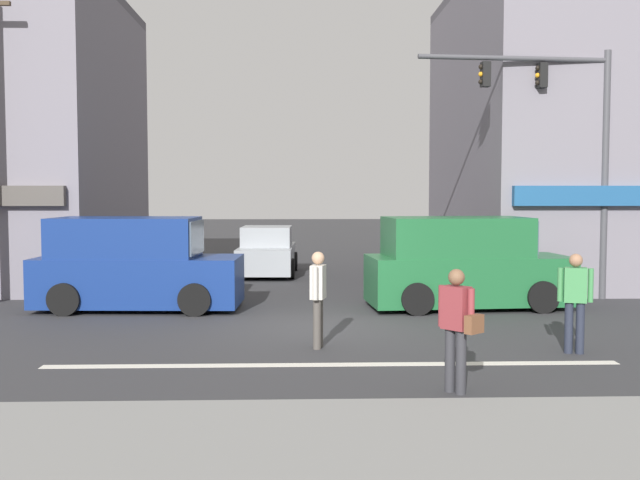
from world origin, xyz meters
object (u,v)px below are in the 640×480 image
pedestrian_foreground_with_bag (457,323)px  pedestrian_far_side (575,297)px  van_crossing_leftbound (464,265)px  traffic_light_mast (568,132)px  van_crossing_rightbound (135,266)px  sedan_waiting_far (267,253)px  pedestrian_mid_crossing (318,293)px

pedestrian_foreground_with_bag → pedestrian_far_side: (2.49, 2.40, -0.00)m
van_crossing_leftbound → pedestrian_foreground_with_bag: bearing=-103.5°
traffic_light_mast → van_crossing_leftbound: 4.46m
traffic_light_mast → van_crossing_rightbound: size_ratio=1.32×
traffic_light_mast → pedestrian_far_side: traffic_light_mast is taller
traffic_light_mast → pedestrian_foreground_with_bag: bearing=-118.1°
sedan_waiting_far → pedestrian_foreground_with_bag: bearing=-78.1°
traffic_light_mast → van_crossing_leftbound: (-2.86, -1.29, -3.17)m
van_crossing_leftbound → sedan_waiting_far: bearing=123.8°
sedan_waiting_far → pedestrian_mid_crossing: bearing=-83.6°
traffic_light_mast → van_crossing_leftbound: bearing=-155.7°
pedestrian_foreground_with_bag → pedestrian_far_side: same height
van_crossing_rightbound → pedestrian_foreground_with_bag: (5.82, -7.39, -0.05)m
pedestrian_foreground_with_bag → traffic_light_mast: bearing=61.9°
traffic_light_mast → sedan_waiting_far: traffic_light_mast is taller
van_crossing_leftbound → pedestrian_foreground_with_bag: 7.55m
van_crossing_leftbound → pedestrian_far_side: 5.00m
pedestrian_foreground_with_bag → pedestrian_mid_crossing: size_ratio=1.00×
sedan_waiting_far → pedestrian_mid_crossing: size_ratio=2.49×
van_crossing_leftbound → pedestrian_mid_crossing: van_crossing_leftbound is taller
traffic_light_mast → sedan_waiting_far: (-7.69, 5.94, -3.46)m
van_crossing_rightbound → van_crossing_leftbound: size_ratio=0.99×
sedan_waiting_far → van_crossing_rightbound: size_ratio=0.89×
traffic_light_mast → pedestrian_mid_crossing: 9.13m
traffic_light_mast → van_crossing_rightbound: traffic_light_mast is taller
van_crossing_leftbound → pedestrian_far_side: (0.74, -4.95, -0.06)m
traffic_light_mast → sedan_waiting_far: size_ratio=1.49×
pedestrian_foreground_with_bag → pedestrian_far_side: bearing=43.8°
traffic_light_mast → pedestrian_far_side: (-2.12, -6.24, -3.23)m
van_crossing_rightbound → van_crossing_leftbound: bearing=-0.3°
sedan_waiting_far → pedestrian_mid_crossing: pedestrian_mid_crossing is taller
pedestrian_foreground_with_bag → sedan_waiting_far: bearing=101.9°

